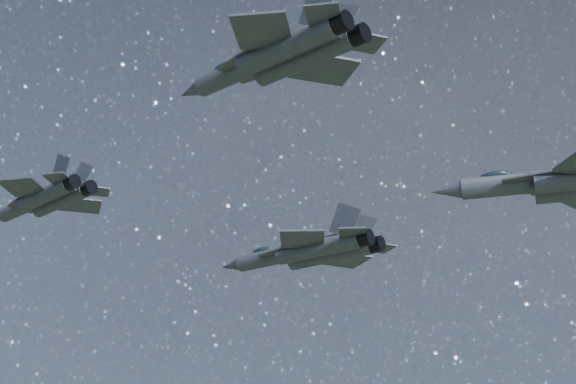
% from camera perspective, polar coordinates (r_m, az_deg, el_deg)
% --- Properties ---
extents(jet_lead, '(14.91, 9.75, 3.85)m').
position_cam_1_polar(jet_lead, '(87.90, -14.18, -0.37)').
color(jet_lead, '#373B45').
extents(jet_left, '(19.36, 13.12, 4.87)m').
position_cam_1_polar(jet_left, '(94.87, 1.41, -3.51)').
color(jet_left, '#373B45').
extents(jet_right, '(16.23, 10.75, 4.14)m').
position_cam_1_polar(jet_right, '(63.85, -0.41, 8.11)').
color(jet_right, '#373B45').
extents(jet_slot, '(19.94, 14.09, 5.05)m').
position_cam_1_polar(jet_slot, '(80.33, 16.65, 0.61)').
color(jet_slot, '#373B45').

